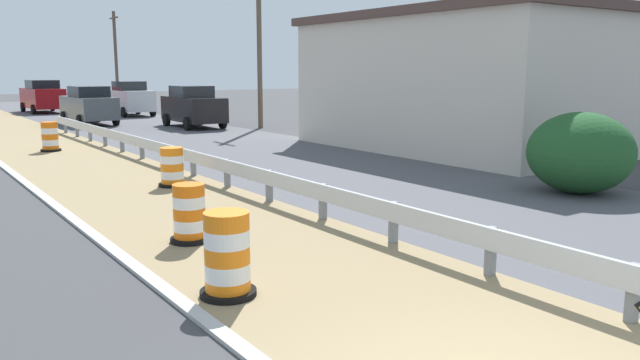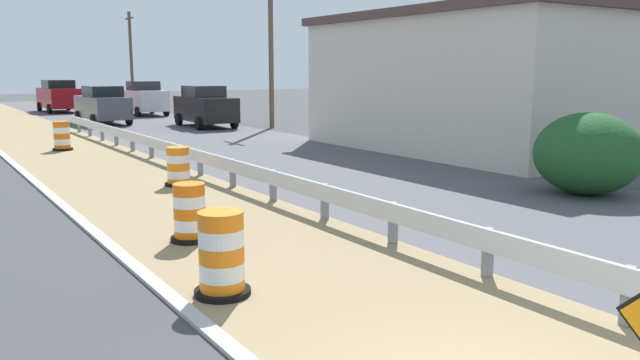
% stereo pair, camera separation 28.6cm
% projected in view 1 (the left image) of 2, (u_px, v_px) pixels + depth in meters
% --- Properties ---
extents(traffic_barrel_nearest, '(0.73, 0.73, 1.10)m').
position_uv_depth(traffic_barrel_nearest, '(227.00, 258.00, 8.02)').
color(traffic_barrel_nearest, orange).
rests_on(traffic_barrel_nearest, ground).
extents(traffic_barrel_close, '(0.67, 0.67, 0.99)m').
position_uv_depth(traffic_barrel_close, '(189.00, 216.00, 10.57)').
color(traffic_barrel_close, orange).
rests_on(traffic_barrel_close, ground).
extents(traffic_barrel_mid, '(0.70, 0.70, 0.97)m').
position_uv_depth(traffic_barrel_mid, '(172.00, 169.00, 15.65)').
color(traffic_barrel_mid, orange).
rests_on(traffic_barrel_mid, ground).
extents(traffic_barrel_far, '(0.70, 0.70, 1.04)m').
position_uv_depth(traffic_barrel_far, '(50.00, 138.00, 22.37)').
color(traffic_barrel_far, orange).
rests_on(traffic_barrel_far, ground).
extents(car_lead_near_lane, '(2.25, 4.82, 2.18)m').
position_uv_depth(car_lead_near_lane, '(43.00, 96.00, 42.60)').
color(car_lead_near_lane, maroon).
rests_on(car_lead_near_lane, ground).
extents(car_trailing_near_lane, '(2.17, 4.58, 2.07)m').
position_uv_depth(car_trailing_near_lane, '(193.00, 107.00, 31.69)').
color(car_trailing_near_lane, black).
rests_on(car_trailing_near_lane, ground).
extents(car_lead_far_lane, '(2.11, 4.68, 2.02)m').
position_uv_depth(car_lead_far_lane, '(89.00, 105.00, 33.33)').
color(car_lead_far_lane, '#4C5156').
rests_on(car_lead_far_lane, ground).
extents(car_mid_far_lane, '(2.05, 4.13, 2.15)m').
position_uv_depth(car_mid_far_lane, '(130.00, 99.00, 39.73)').
color(car_mid_far_lane, silver).
rests_on(car_mid_far_lane, ground).
extents(roadside_shop_near, '(9.27, 11.47, 4.88)m').
position_uv_depth(roadside_shop_near, '(479.00, 81.00, 23.53)').
color(roadside_shop_near, beige).
rests_on(roadside_shop_near, ground).
extents(utility_pole_near, '(0.24, 1.80, 7.92)m').
position_uv_depth(utility_pole_near, '(506.00, 28.00, 19.35)').
color(utility_pole_near, brown).
rests_on(utility_pole_near, ground).
extents(utility_pole_mid, '(0.24, 1.80, 8.27)m').
position_uv_depth(utility_pole_mid, '(259.00, 40.00, 30.64)').
color(utility_pole_mid, brown).
rests_on(utility_pole_mid, ground).
extents(utility_pole_far, '(0.24, 1.80, 7.27)m').
position_uv_depth(utility_pole_far, '(116.00, 58.00, 48.69)').
color(utility_pole_far, brown).
rests_on(utility_pole_far, ground).
extents(bush_roadside, '(2.43, 2.43, 1.91)m').
position_uv_depth(bush_roadside, '(580.00, 153.00, 14.73)').
color(bush_roadside, '#1E4C23').
rests_on(bush_roadside, ground).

